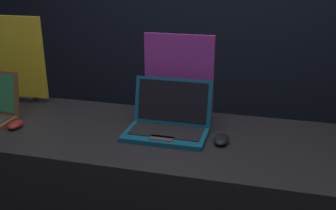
# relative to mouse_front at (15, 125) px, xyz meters

# --- Properties ---
(wall_back) EXTENTS (8.00, 0.05, 2.80)m
(wall_back) POSITION_rel_mouse_front_xyz_m (0.74, 1.49, 0.41)
(wall_back) COLOR black
(wall_back) RESTS_ON ground_plane
(mouse_front) EXTENTS (0.06, 0.09, 0.03)m
(mouse_front) POSITION_rel_mouse_front_xyz_m (0.00, 0.00, 0.00)
(mouse_front) COLOR maroon
(mouse_front) RESTS_ON display_counter
(promo_stand_front) EXTENTS (0.37, 0.07, 0.49)m
(promo_stand_front) POSITION_rel_mouse_front_xyz_m (-0.23, 0.38, 0.22)
(promo_stand_front) COLOR black
(promo_stand_front) RESTS_ON display_counter
(laptop_middle) EXTENTS (0.38, 0.28, 0.24)m
(laptop_middle) POSITION_rel_mouse_front_xyz_m (0.73, 0.14, 0.04)
(laptop_middle) COLOR #0F5170
(laptop_middle) RESTS_ON display_counter
(mouse_middle) EXTENTS (0.07, 0.12, 0.03)m
(mouse_middle) POSITION_rel_mouse_front_xyz_m (0.99, 0.09, 0.00)
(mouse_middle) COLOR black
(mouse_middle) RESTS_ON display_counter
(promo_stand_middle) EXTENTS (0.35, 0.07, 0.43)m
(promo_stand_middle) POSITION_rel_mouse_front_xyz_m (0.73, 0.35, 0.19)
(promo_stand_middle) COLOR black
(promo_stand_middle) RESTS_ON display_counter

